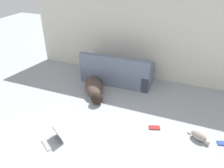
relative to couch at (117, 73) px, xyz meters
name	(u,v)px	position (x,y,z in m)	size (l,w,h in m)	color
wall_back	(147,37)	(0.66, 0.61, 0.94)	(7.09, 0.06, 2.45)	beige
couch	(117,73)	(0.00, 0.00, 0.00)	(2.01, 0.88, 0.89)	slate
dog	(94,88)	(-0.33, -0.84, -0.12)	(0.98, 1.32, 0.33)	#4C3D33
cat	(199,136)	(2.36, -1.64, -0.20)	(0.45, 0.31, 0.18)	gray
laptop_open	(55,138)	(-0.27, -2.74, -0.20)	(0.47, 0.47, 0.27)	gray
book_red	(154,128)	(1.47, -1.63, -0.27)	(0.26, 0.19, 0.02)	maroon
book_blue	(222,143)	(2.79, -1.59, -0.27)	(0.19, 0.15, 0.02)	#28428E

